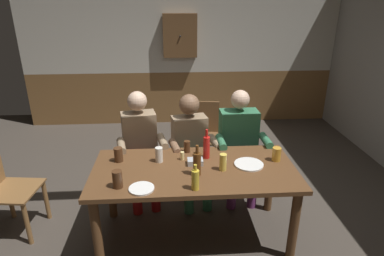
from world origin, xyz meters
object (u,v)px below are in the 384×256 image
(bottle_0, at_px, (206,147))
(condiment_caddy, at_px, (195,162))
(plate_1, at_px, (142,189))
(person_1, at_px, (191,145))
(pint_glass_3, at_px, (118,155))
(bottle_1, at_px, (195,179))
(chair_empty_near_right, at_px, (4,188))
(pint_glass_1, at_px, (187,147))
(pint_glass_4, at_px, (223,162))
(wall_dart_cabinet, at_px, (180,36))
(table_candle, at_px, (182,156))
(person_2, at_px, (239,141))
(bottle_2, at_px, (197,163))
(chair_empty_near_left, at_px, (203,133))
(pint_glass_0, at_px, (276,154))
(pint_glass_2, at_px, (159,155))
(pint_glass_5, at_px, (117,179))
(dining_table, at_px, (194,178))
(person_0, at_px, (141,144))
(plate_0, at_px, (249,164))

(bottle_0, bearing_deg, condiment_caddy, -133.65)
(plate_1, distance_m, bottle_0, 0.77)
(person_1, bearing_deg, pint_glass_3, 22.33)
(bottle_1, bearing_deg, chair_empty_near_right, 163.02)
(bottle_1, distance_m, pint_glass_1, 0.67)
(bottle_1, bearing_deg, person_1, 88.07)
(chair_empty_near_right, xyz_separation_m, pint_glass_4, (2.03, -0.25, 0.33))
(condiment_caddy, distance_m, wall_dart_cabinet, 3.04)
(condiment_caddy, distance_m, pint_glass_3, 0.71)
(table_candle, xyz_separation_m, pint_glass_1, (0.05, 0.16, 0.02))
(person_2, xyz_separation_m, bottle_2, (-0.53, -0.78, 0.16))
(person_2, xyz_separation_m, chair_empty_near_left, (-0.32, 0.71, -0.21))
(pint_glass_4, bearing_deg, bottle_1, -132.12)
(pint_glass_0, bearing_deg, pint_glass_3, 176.67)
(bottle_1, xyz_separation_m, pint_glass_2, (-0.30, 0.49, -0.02))
(pint_glass_1, height_order, pint_glass_5, pint_glass_5)
(pint_glass_0, bearing_deg, bottle_0, 171.14)
(chair_empty_near_left, relative_size, pint_glass_1, 7.56)
(person_2, distance_m, table_candle, 0.82)
(dining_table, relative_size, bottle_1, 8.27)
(person_2, xyz_separation_m, pint_glass_0, (0.23, -0.57, 0.11))
(chair_empty_near_left, bearing_deg, person_0, 52.96)
(dining_table, xyz_separation_m, wall_dart_cabinet, (-0.02, 3.01, 0.92))
(person_1, distance_m, pint_glass_2, 0.62)
(person_1, height_order, pint_glass_4, person_1)
(chair_empty_near_left, distance_m, pint_glass_1, 1.13)
(plate_1, height_order, pint_glass_2, pint_glass_2)
(dining_table, bearing_deg, bottle_1, -92.84)
(table_candle, relative_size, plate_1, 0.39)
(bottle_2, xyz_separation_m, pint_glass_0, (0.76, 0.21, -0.04))
(person_2, xyz_separation_m, condiment_caddy, (-0.53, -0.59, 0.07))
(person_1, distance_m, pint_glass_5, 1.13)
(pint_glass_5, bearing_deg, chair_empty_near_left, 62.66)
(person_0, distance_m, pint_glass_5, 0.94)
(pint_glass_3, xyz_separation_m, pint_glass_5, (0.06, -0.45, 0.01))
(chair_empty_near_right, bearing_deg, bottle_0, 96.33)
(chair_empty_near_left, bearing_deg, wall_dart_cabinet, -72.65)
(chair_empty_near_left, bearing_deg, bottle_1, 91.21)
(bottle_0, relative_size, pint_glass_3, 2.14)
(bottle_0, distance_m, pint_glass_4, 0.27)
(person_0, xyz_separation_m, chair_empty_near_left, (0.75, 0.72, -0.20))
(pint_glass_3, bearing_deg, bottle_2, -22.73)
(dining_table, distance_m, pint_glass_2, 0.39)
(chair_empty_near_left, bearing_deg, pint_glass_5, 71.73)
(bottle_1, bearing_deg, pint_glass_1, 92.54)
(pint_glass_0, bearing_deg, dining_table, -172.80)
(table_candle, distance_m, condiment_caddy, 0.15)
(plate_0, distance_m, pint_glass_5, 1.17)
(plate_0, height_order, bottle_2, bottle_2)
(condiment_caddy, height_order, pint_glass_1, pint_glass_1)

